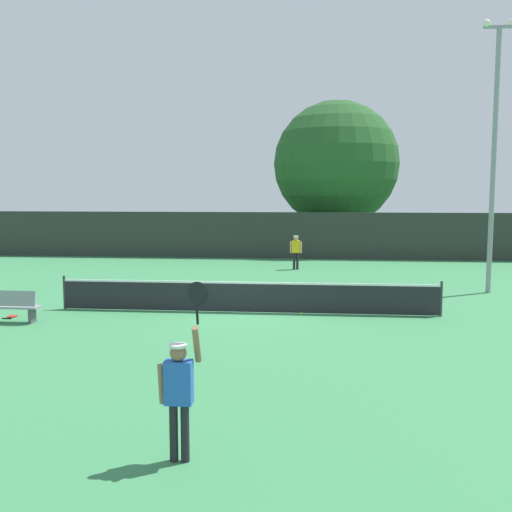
{
  "coord_description": "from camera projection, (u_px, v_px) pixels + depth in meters",
  "views": [
    {
      "loc": [
        2.0,
        -17.82,
        3.74
      ],
      "look_at": [
        0.06,
        2.31,
        1.51
      ],
      "focal_mm": 41.27,
      "sensor_mm": 36.0,
      "label": 1
    }
  ],
  "objects": [
    {
      "name": "light_pole",
      "position": [
        494.0,
        143.0,
        21.21
      ],
      "size": [
        1.18,
        0.28,
        9.8
      ],
      "color": "gray",
      "rests_on": "ground"
    },
    {
      "name": "large_tree",
      "position": [
        336.0,
        164.0,
        36.44
      ],
      "size": [
        7.75,
        7.75,
        9.31
      ],
      "color": "brown",
      "rests_on": "ground"
    },
    {
      "name": "parked_car_mid",
      "position": [
        382.0,
        234.0,
        40.65
      ],
      "size": [
        2.18,
        4.32,
        1.69
      ],
      "rotation": [
        0.0,
        0.0,
        0.07
      ],
      "color": "white",
      "rests_on": "ground"
    },
    {
      "name": "tennis_ball",
      "position": [
        301.0,
        314.0,
        17.89
      ],
      "size": [
        0.07,
        0.07,
        0.07
      ],
      "primitive_type": "sphere",
      "color": "#CCE033",
      "rests_on": "ground"
    },
    {
      "name": "tennis_net",
      "position": [
        247.0,
        296.0,
        18.18
      ],
      "size": [
        11.81,
        0.08,
        1.07
      ],
      "color": "#232328",
      "rests_on": "ground"
    },
    {
      "name": "player_serving",
      "position": [
        180.0,
        384.0,
        8.08
      ],
      "size": [
        0.68,
        0.39,
        2.52
      ],
      "color": "blue",
      "rests_on": "ground"
    },
    {
      "name": "ground_plane",
      "position": [
        247.0,
        312.0,
        18.23
      ],
      "size": [
        120.0,
        120.0,
        0.0
      ],
      "primitive_type": "plane",
      "color": "#387F4C"
    },
    {
      "name": "perimeter_fence",
      "position": [
        277.0,
        235.0,
        32.8
      ],
      "size": [
        33.93,
        0.12,
        2.59
      ],
      "primitive_type": "cube",
      "color": "#2D332D",
      "rests_on": "ground"
    },
    {
      "name": "spare_racket",
      "position": [
        12.0,
        316.0,
        17.58
      ],
      "size": [
        0.28,
        0.52,
        0.04
      ],
      "color": "black",
      "rests_on": "ground"
    },
    {
      "name": "player_receiving",
      "position": [
        296.0,
        249.0,
        28.21
      ],
      "size": [
        0.57,
        0.24,
        1.62
      ],
      "rotation": [
        0.0,
        0.0,
        3.14
      ],
      "color": "yellow",
      "rests_on": "ground"
    },
    {
      "name": "parked_car_near",
      "position": [
        233.0,
        233.0,
        41.57
      ],
      "size": [
        2.28,
        4.36,
        1.69
      ],
      "rotation": [
        0.0,
        0.0,
        -0.09
      ],
      "color": "black",
      "rests_on": "ground"
    },
    {
      "name": "courtside_bench",
      "position": [
        7.0,
        306.0,
        16.77
      ],
      "size": [
        1.8,
        0.44,
        0.95
      ],
      "color": "gray",
      "rests_on": "ground"
    }
  ]
}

